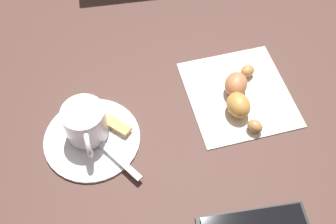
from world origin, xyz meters
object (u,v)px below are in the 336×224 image
at_px(teaspoon, 98,140).
at_px(napkin, 238,94).
at_px(saucer, 92,138).
at_px(croissant, 239,95).
at_px(espresso_cup, 85,121).
at_px(sugar_packet, 112,122).

bearing_deg(teaspoon, napkin, -165.49).
distance_m(saucer, croissant, 0.23).
bearing_deg(napkin, teaspoon, 14.51).
bearing_deg(espresso_cup, sugar_packet, -167.23).
height_order(saucer, croissant, croissant).
height_order(saucer, napkin, saucer).
bearing_deg(saucer, sugar_packet, -150.65).
relative_size(espresso_cup, sugar_packet, 1.44).
bearing_deg(sugar_packet, espresso_cup, 55.09).
xyz_separation_m(saucer, espresso_cup, (0.00, -0.01, 0.03)).
distance_m(espresso_cup, croissant, 0.24).
distance_m(teaspoon, sugar_packet, 0.04).
height_order(saucer, sugar_packet, sugar_packet).
bearing_deg(sugar_packet, saucer, 71.67).
relative_size(saucer, espresso_cup, 1.58).
distance_m(saucer, napkin, 0.24).
xyz_separation_m(teaspoon, croissant, (-0.22, -0.04, 0.01)).
distance_m(saucer, sugar_packet, 0.04).
distance_m(teaspoon, croissant, 0.23).
bearing_deg(saucer, napkin, -168.23).
bearing_deg(croissant, sugar_packet, 4.78).
bearing_deg(napkin, espresso_cup, 9.30).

